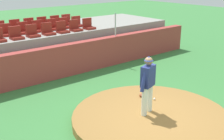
# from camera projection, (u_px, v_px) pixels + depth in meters

# --- Properties ---
(ground_plane) EXTENTS (60.00, 60.00, 0.00)m
(ground_plane) POSITION_uv_depth(u_px,v_px,m) (151.00, 122.00, 8.36)
(ground_plane) COLOR #3A7D3C
(pitchers_mound) EXTENTS (4.59, 4.59, 0.24)m
(pitchers_mound) POSITION_uv_depth(u_px,v_px,m) (151.00, 118.00, 8.32)
(pitchers_mound) COLOR olive
(pitchers_mound) RESTS_ON ground_plane
(pitcher) EXTENTS (0.74, 0.38, 1.73)m
(pitcher) POSITION_uv_depth(u_px,v_px,m) (148.00, 81.00, 8.07)
(pitcher) COLOR white
(pitcher) RESTS_ON pitchers_mound
(baseball) EXTENTS (0.07, 0.07, 0.07)m
(baseball) POSITION_uv_depth(u_px,v_px,m) (154.00, 99.00, 9.23)
(baseball) COLOR white
(baseball) RESTS_ON pitchers_mound
(fielding_glove) EXTENTS (0.34, 0.36, 0.11)m
(fielding_glove) POSITION_uv_depth(u_px,v_px,m) (144.00, 95.00, 9.45)
(fielding_glove) COLOR brown
(fielding_glove) RESTS_ON pitchers_mound
(brick_barrier) EXTENTS (15.38, 0.40, 1.35)m
(brick_barrier) POSITION_uv_depth(u_px,v_px,m) (61.00, 61.00, 11.86)
(brick_barrier) COLOR #A73C38
(brick_barrier) RESTS_ON ground_plane
(fence_post_right) EXTENTS (0.06, 0.06, 1.06)m
(fence_post_right) POSITION_uv_depth(u_px,v_px,m) (115.00, 25.00, 13.26)
(fence_post_right) COLOR silver
(fence_post_right) RESTS_ON brick_barrier
(bleacher_platform) EXTENTS (14.16, 3.70, 1.63)m
(bleacher_platform) POSITION_uv_depth(u_px,v_px,m) (36.00, 47.00, 13.54)
(bleacher_platform) COLOR gray
(bleacher_platform) RESTS_ON ground_plane
(stadium_chair_1) EXTENTS (0.48, 0.44, 0.50)m
(stadium_chair_1) POSITION_uv_depth(u_px,v_px,m) (16.00, 35.00, 11.42)
(stadium_chair_1) COLOR maroon
(stadium_chair_1) RESTS_ON bleacher_platform
(stadium_chair_2) EXTENTS (0.48, 0.44, 0.50)m
(stadium_chair_2) POSITION_uv_depth(u_px,v_px,m) (32.00, 33.00, 11.84)
(stadium_chair_2) COLOR maroon
(stadium_chair_2) RESTS_ON bleacher_platform
(stadium_chair_3) EXTENTS (0.48, 0.44, 0.50)m
(stadium_chair_3) POSITION_uv_depth(u_px,v_px,m) (48.00, 31.00, 12.27)
(stadium_chair_3) COLOR maroon
(stadium_chair_3) RESTS_ON bleacher_platform
(stadium_chair_4) EXTENTS (0.48, 0.44, 0.50)m
(stadium_chair_4) POSITION_uv_depth(u_px,v_px,m) (62.00, 29.00, 12.68)
(stadium_chair_4) COLOR maroon
(stadium_chair_4) RESTS_ON bleacher_platform
(stadium_chair_5) EXTENTS (0.48, 0.44, 0.50)m
(stadium_chair_5) POSITION_uv_depth(u_px,v_px,m) (75.00, 27.00, 13.09)
(stadium_chair_5) COLOR maroon
(stadium_chair_5) RESTS_ON bleacher_platform
(stadium_chair_6) EXTENTS (0.48, 0.44, 0.50)m
(stadium_chair_6) POSITION_uv_depth(u_px,v_px,m) (88.00, 26.00, 13.54)
(stadium_chair_6) COLOR maroon
(stadium_chair_6) RESTS_ON bleacher_platform
(stadium_chair_8) EXTENTS (0.48, 0.44, 0.50)m
(stadium_chair_8) POSITION_uv_depth(u_px,v_px,m) (7.00, 32.00, 12.05)
(stadium_chair_8) COLOR maroon
(stadium_chair_8) RESTS_ON bleacher_platform
(stadium_chair_9) EXTENTS (0.48, 0.44, 0.50)m
(stadium_chair_9) POSITION_uv_depth(u_px,v_px,m) (24.00, 30.00, 12.50)
(stadium_chair_9) COLOR maroon
(stadium_chair_9) RESTS_ON bleacher_platform
(stadium_chair_10) EXTENTS (0.48, 0.44, 0.50)m
(stadium_chair_10) POSITION_uv_depth(u_px,v_px,m) (38.00, 28.00, 12.93)
(stadium_chair_10) COLOR maroon
(stadium_chair_10) RESTS_ON bleacher_platform
(stadium_chair_11) EXTENTS (0.48, 0.44, 0.50)m
(stadium_chair_11) POSITION_uv_depth(u_px,v_px,m) (52.00, 26.00, 13.34)
(stadium_chair_11) COLOR maroon
(stadium_chair_11) RESTS_ON bleacher_platform
(stadium_chair_12) EXTENTS (0.48, 0.44, 0.50)m
(stadium_chair_12) POSITION_uv_depth(u_px,v_px,m) (64.00, 25.00, 13.76)
(stadium_chair_12) COLOR maroon
(stadium_chair_12) RESTS_ON bleacher_platform
(stadium_chair_13) EXTENTS (0.48, 0.44, 0.50)m
(stadium_chair_13) POSITION_uv_depth(u_px,v_px,m) (77.00, 23.00, 14.19)
(stadium_chair_13) COLOR maroon
(stadium_chair_13) RESTS_ON bleacher_platform
(stadium_chair_15) EXTENTS (0.48, 0.44, 0.50)m
(stadium_chair_15) POSITION_uv_depth(u_px,v_px,m) (0.00, 29.00, 12.74)
(stadium_chair_15) COLOR maroon
(stadium_chair_15) RESTS_ON bleacher_platform
(stadium_chair_16) EXTENTS (0.48, 0.44, 0.50)m
(stadium_chair_16) POSITION_uv_depth(u_px,v_px,m) (16.00, 27.00, 13.16)
(stadium_chair_16) COLOR maroon
(stadium_chair_16) RESTS_ON bleacher_platform
(stadium_chair_17) EXTENTS (0.48, 0.44, 0.50)m
(stadium_chair_17) POSITION_uv_depth(u_px,v_px,m) (30.00, 25.00, 13.59)
(stadium_chair_17) COLOR maroon
(stadium_chair_17) RESTS_ON bleacher_platform
(stadium_chair_18) EXTENTS (0.48, 0.44, 0.50)m
(stadium_chair_18) POSITION_uv_depth(u_px,v_px,m) (43.00, 24.00, 13.98)
(stadium_chair_18) COLOR maroon
(stadium_chair_18) RESTS_ON bleacher_platform
(stadium_chair_19) EXTENTS (0.48, 0.44, 0.50)m
(stadium_chair_19) POSITION_uv_depth(u_px,v_px,m) (56.00, 23.00, 14.41)
(stadium_chair_19) COLOR maroon
(stadium_chair_19) RESTS_ON bleacher_platform
(stadium_chair_20) EXTENTS (0.48, 0.44, 0.50)m
(stadium_chair_20) POSITION_uv_depth(u_px,v_px,m) (67.00, 21.00, 14.85)
(stadium_chair_20) COLOR maroon
(stadium_chair_20) RESTS_ON bleacher_platform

